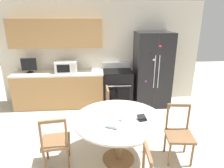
% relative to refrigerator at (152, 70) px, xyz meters
% --- Properties ---
extents(ground_plane, '(14.00, 14.00, 0.00)m').
position_rel_refrigerator_xyz_m(ground_plane, '(-1.26, -2.22, -0.94)').
color(ground_plane, beige).
extents(back_wall, '(5.20, 0.44, 2.60)m').
position_rel_refrigerator_xyz_m(back_wall, '(-1.56, 0.37, 0.51)').
color(back_wall, silver).
rests_on(back_wall, ground_plane).
extents(kitchen_counter, '(2.23, 0.64, 0.90)m').
position_rel_refrigerator_xyz_m(kitchen_counter, '(-2.36, 0.07, -0.49)').
color(kitchen_counter, '#AD7F4C').
rests_on(kitchen_counter, ground_plane).
extents(refrigerator, '(0.87, 0.76, 1.87)m').
position_rel_refrigerator_xyz_m(refrigerator, '(0.00, 0.00, 0.00)').
color(refrigerator, black).
rests_on(refrigerator, ground_plane).
extents(oven_range, '(0.72, 0.68, 1.08)m').
position_rel_refrigerator_xyz_m(oven_range, '(-0.88, 0.05, -0.47)').
color(oven_range, black).
rests_on(oven_range, ground_plane).
extents(microwave, '(0.52, 0.37, 0.28)m').
position_rel_refrigerator_xyz_m(microwave, '(-2.16, 0.08, 0.10)').
color(microwave, white).
rests_on(microwave, kitchen_counter).
extents(countertop_tv, '(0.36, 0.16, 0.36)m').
position_rel_refrigerator_xyz_m(countertop_tv, '(-3.07, 0.12, 0.16)').
color(countertop_tv, black).
rests_on(countertop_tv, kitchen_counter).
extents(dining_table, '(1.38, 1.38, 0.76)m').
position_rel_refrigerator_xyz_m(dining_table, '(-1.09, -2.12, -0.30)').
color(dining_table, beige).
rests_on(dining_table, ground_plane).
extents(dining_chair_left, '(0.47, 0.47, 0.90)m').
position_rel_refrigerator_xyz_m(dining_chair_left, '(-2.05, -2.20, -0.50)').
color(dining_chair_left, brown).
rests_on(dining_chair_left, ground_plane).
extents(dining_chair_far, '(0.44, 0.44, 0.90)m').
position_rel_refrigerator_xyz_m(dining_chair_far, '(-1.05, -1.16, -0.50)').
color(dining_chair_far, brown).
rests_on(dining_chair_far, ground_plane).
extents(dining_chair_right, '(0.47, 0.47, 0.90)m').
position_rel_refrigerator_xyz_m(dining_chair_right, '(-0.12, -2.15, -0.50)').
color(dining_chair_right, brown).
rests_on(dining_chair_right, ground_plane).
extents(candle_glass, '(0.08, 0.08, 0.09)m').
position_rel_refrigerator_xyz_m(candle_glass, '(-1.03, -2.20, -0.14)').
color(candle_glass, silver).
rests_on(candle_glass, dining_table).
extents(folded_napkin, '(0.17, 0.12, 0.05)m').
position_rel_refrigerator_xyz_m(folded_napkin, '(-1.22, -2.40, -0.15)').
color(folded_napkin, '#A3BCDB').
rests_on(folded_napkin, dining_table).
extents(wallet, '(0.14, 0.15, 0.07)m').
position_rel_refrigerator_xyz_m(wallet, '(-0.75, -2.20, -0.15)').
color(wallet, black).
rests_on(wallet, dining_table).
extents(mail_stack, '(0.27, 0.34, 0.02)m').
position_rel_refrigerator_xyz_m(mail_stack, '(-1.38, -1.86, -0.16)').
color(mail_stack, white).
rests_on(mail_stack, dining_table).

